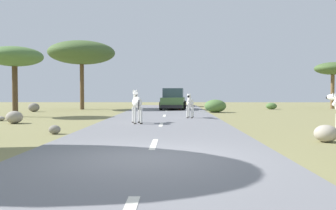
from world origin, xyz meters
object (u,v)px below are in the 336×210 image
(bush_1, at_px, (271,106))
(zebra_3, at_px, (137,103))
(zebra_0, at_px, (190,103))
(rock_4, at_px, (0,119))
(car_1, at_px, (175,98))
(car_0, at_px, (173,100))
(rock_1, at_px, (326,133))
(tree_4, at_px, (333,69))
(rock_2, at_px, (34,107))
(bush_0, at_px, (215,106))
(tree_3, at_px, (82,53))
(tree_2, at_px, (14,57))
(rock_0, at_px, (14,117))
(rock_3, at_px, (55,130))

(bush_1, bearing_deg, zebra_3, -124.51)
(zebra_0, bearing_deg, rock_4, 19.02)
(zebra_0, bearing_deg, car_1, -78.05)
(car_0, relative_size, rock_1, 6.48)
(tree_4, height_order, rock_2, tree_4)
(bush_0, distance_m, rock_4, 14.29)
(bush_0, height_order, rock_2, bush_0)
(tree_4, distance_m, rock_2, 25.52)
(bush_0, bearing_deg, tree_3, 157.70)
(tree_2, relative_size, bush_1, 4.48)
(car_0, bearing_deg, tree_2, 45.97)
(zebra_3, bearing_deg, tree_4, 32.15)
(rock_1, height_order, rock_2, rock_2)
(car_1, xyz_separation_m, rock_1, (4.34, -26.71, -0.59))
(zebra_0, bearing_deg, tree_4, -127.16)
(zebra_0, relative_size, bush_0, 0.93)
(car_0, xyz_separation_m, tree_4, (14.22, 2.50, 2.68))
(car_0, xyz_separation_m, rock_4, (-8.86, -11.74, -0.73))
(tree_4, bearing_deg, bush_0, -150.46)
(rock_4, bearing_deg, rock_2, 100.62)
(car_1, xyz_separation_m, bush_0, (2.89, -11.10, -0.38))
(rock_1, bearing_deg, rock_0, 152.66)
(car_0, distance_m, bush_1, 8.50)
(zebra_3, distance_m, car_0, 13.68)
(car_0, xyz_separation_m, rock_3, (-4.17, -17.53, -0.69))
(zebra_3, distance_m, tree_4, 22.75)
(tree_3, relative_size, bush_1, 6.21)
(zebra_3, bearing_deg, tree_2, 134.33)
(rock_4, bearing_deg, zebra_3, -14.35)
(bush_1, xyz_separation_m, rock_2, (-18.90, -4.15, 0.05))
(car_1, bearing_deg, tree_3, -136.67)
(rock_3, bearing_deg, tree_2, 120.66)
(tree_3, height_order, bush_0, tree_3)
(zebra_0, bearing_deg, rock_2, -22.24)
(rock_2, xyz_separation_m, rock_4, (1.63, -8.69, -0.21))
(car_0, height_order, bush_1, car_0)
(tree_4, bearing_deg, rock_1, -113.90)
(car_1, bearing_deg, zebra_0, -84.25)
(bush_0, xyz_separation_m, rock_0, (-10.51, -9.43, -0.17))
(rock_3, bearing_deg, tree_4, 47.45)
(zebra_0, bearing_deg, rock_0, 30.14)
(bush_1, distance_m, rock_0, 21.41)
(zebra_0, bearing_deg, rock_1, 120.28)
(tree_4, relative_size, rock_1, 6.04)
(car_0, bearing_deg, car_1, -87.61)
(car_0, bearing_deg, tree_4, -166.41)
(tree_4, bearing_deg, rock_2, -167.33)
(tree_3, height_order, rock_0, tree_3)
(car_0, height_order, rock_0, car_0)
(car_1, relative_size, tree_4, 1.07)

